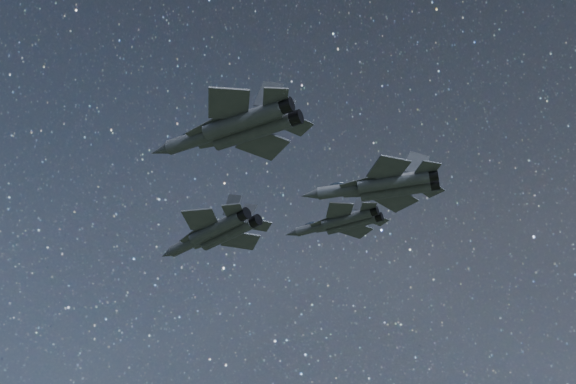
% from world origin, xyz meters
% --- Properties ---
extents(jet_lead, '(19.52, 13.01, 4.95)m').
position_xyz_m(jet_lead, '(-11.44, 5.61, 157.98)').
color(jet_lead, '#2F333B').
extents(jet_left, '(15.33, 10.74, 3.86)m').
position_xyz_m(jet_left, '(5.21, 11.62, 159.52)').
color(jet_left, '#2F333B').
extents(jet_right, '(19.79, 13.90, 4.99)m').
position_xyz_m(jet_right, '(1.05, -14.47, 157.72)').
color(jet_right, '#2F333B').
extents(jet_slot, '(19.01, 13.31, 4.79)m').
position_xyz_m(jet_slot, '(12.86, 5.00, 159.53)').
color(jet_slot, '#2F333B').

